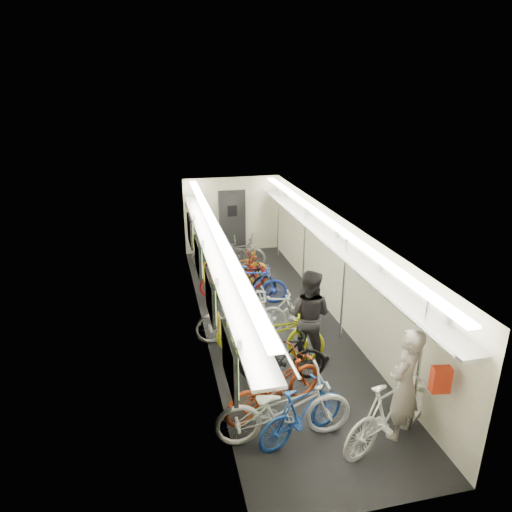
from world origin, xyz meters
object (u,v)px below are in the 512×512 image
bicycle_1 (302,412)px  backpack (441,379)px  bicycle_0 (284,408)px  passenger_mid (308,316)px  passenger_near (404,384)px

bicycle_1 → backpack: bearing=-133.9°
bicycle_1 → backpack: size_ratio=4.15×
bicycle_0 → passenger_mid: size_ratio=1.13×
bicycle_0 → backpack: 2.24m
passenger_near → bicycle_1: bearing=-46.0°
passenger_near → backpack: bearing=78.2°
passenger_near → backpack: size_ratio=4.74×
backpack → bicycle_0: bearing=167.6°
bicycle_1 → passenger_near: (1.47, -0.23, 0.43)m
bicycle_1 → backpack: (1.70, -0.71, 0.81)m
bicycle_1 → passenger_near: bearing=-120.1°
passenger_mid → bicycle_1: bearing=105.4°
passenger_mid → bicycle_0: bearing=98.5°
bicycle_1 → backpack: 2.01m
bicycle_0 → bicycle_1: (0.27, -0.07, -0.07)m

